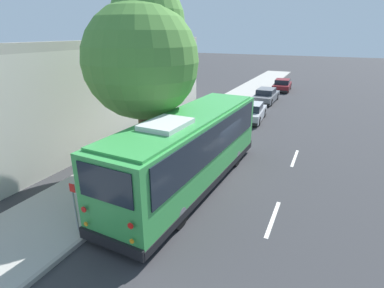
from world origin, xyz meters
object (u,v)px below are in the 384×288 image
(shuttle_bus, at_px, (190,147))
(parked_sedan_maroon, at_px, (282,85))
(parked_sedan_gray, at_px, (266,96))
(sign_post_near, at_px, (75,207))
(street_tree, at_px, (142,53))
(sign_post_far, at_px, (117,183))
(parked_sedan_silver, at_px, (251,112))

(shuttle_bus, distance_m, parked_sedan_maroon, 24.69)
(parked_sedan_gray, xyz_separation_m, sign_post_near, (-22.43, 1.36, 0.42))
(shuttle_bus, relative_size, street_tree, 1.26)
(parked_sedan_maroon, relative_size, sign_post_far, 3.11)
(parked_sedan_gray, distance_m, parked_sedan_maroon, 6.75)
(street_tree, distance_m, sign_post_near, 6.63)
(shuttle_bus, height_order, parked_sedan_gray, shuttle_bus)
(sign_post_near, xyz_separation_m, sign_post_far, (2.08, 0.00, -0.17))
(sign_post_far, bearing_deg, parked_sedan_silver, -6.95)
(parked_sedan_maroon, xyz_separation_m, street_tree, (-24.21, 2.23, 4.79))
(parked_sedan_silver, bearing_deg, shuttle_bus, 177.70)
(shuttle_bus, bearing_deg, parked_sedan_maroon, 2.77)
(parked_sedan_maroon, relative_size, sign_post_near, 2.57)
(shuttle_bus, xyz_separation_m, sign_post_far, (-2.42, 1.90, -0.93))
(parked_sedan_silver, bearing_deg, parked_sedan_gray, -0.97)
(parked_sedan_gray, height_order, sign_post_far, sign_post_far)
(shuttle_bus, bearing_deg, parked_sedan_gray, 4.18)
(street_tree, bearing_deg, parked_sedan_maroon, -5.27)
(street_tree, relative_size, sign_post_near, 4.81)
(shuttle_bus, xyz_separation_m, parked_sedan_silver, (11.19, 0.24, -1.17))
(shuttle_bus, xyz_separation_m, parked_sedan_maroon, (24.66, 0.14, -1.18))
(parked_sedan_silver, height_order, parked_sedan_gray, parked_sedan_silver)
(parked_sedan_silver, bearing_deg, sign_post_far, 169.51)
(shuttle_bus, distance_m, street_tree, 4.34)
(parked_sedan_silver, height_order, parked_sedan_maroon, parked_sedan_silver)
(parked_sedan_silver, bearing_deg, parked_sedan_maroon, -3.97)
(parked_sedan_silver, distance_m, parked_sedan_gray, 6.74)
(parked_sedan_maroon, height_order, sign_post_far, sign_post_far)
(shuttle_bus, relative_size, sign_post_far, 7.32)
(parked_sedan_silver, relative_size, parked_sedan_maroon, 0.98)
(parked_sedan_gray, relative_size, parked_sedan_maroon, 1.08)
(shuttle_bus, bearing_deg, sign_post_near, 159.57)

